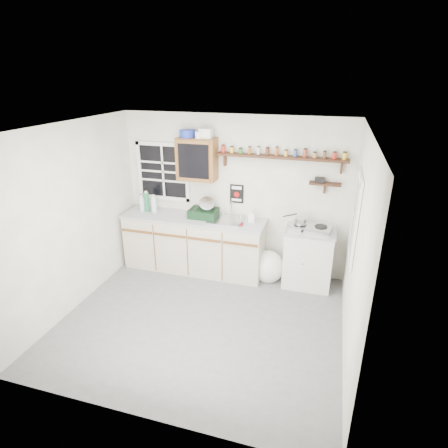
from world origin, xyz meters
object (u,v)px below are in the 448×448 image
(spice_shelf, at_px, (281,156))
(dish_rack, at_px, (205,211))
(upper_cabinet, at_px, (197,159))
(right_cabinet, at_px, (308,257))
(hotplate, at_px, (310,228))
(main_cabinet, at_px, (194,243))

(spice_shelf, distance_m, dish_rack, 1.46)
(upper_cabinet, height_order, spice_shelf, upper_cabinet)
(spice_shelf, height_order, dish_rack, spice_shelf)
(right_cabinet, height_order, hotplate, hotplate)
(upper_cabinet, relative_size, spice_shelf, 0.34)
(right_cabinet, bearing_deg, hotplate, -112.68)
(right_cabinet, height_order, upper_cabinet, upper_cabinet)
(main_cabinet, bearing_deg, dish_rack, 18.36)
(dish_rack, xyz_separation_m, hotplate, (1.65, -0.05, -0.08))
(main_cabinet, relative_size, upper_cabinet, 3.55)
(main_cabinet, xyz_separation_m, spice_shelf, (1.31, 0.21, 1.47))
(dish_rack, relative_size, hotplate, 0.71)
(right_cabinet, distance_m, upper_cabinet, 2.26)
(dish_rack, bearing_deg, spice_shelf, 6.65)
(hotplate, bearing_deg, dish_rack, -174.27)
(upper_cabinet, height_order, hotplate, upper_cabinet)
(main_cabinet, distance_m, dish_rack, 0.59)
(right_cabinet, xyz_separation_m, hotplate, (-0.01, -0.02, 0.49))
(spice_shelf, distance_m, hotplate, 1.13)
(spice_shelf, bearing_deg, hotplate, -21.98)
(main_cabinet, height_order, hotplate, hotplate)
(main_cabinet, distance_m, upper_cabinet, 1.37)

